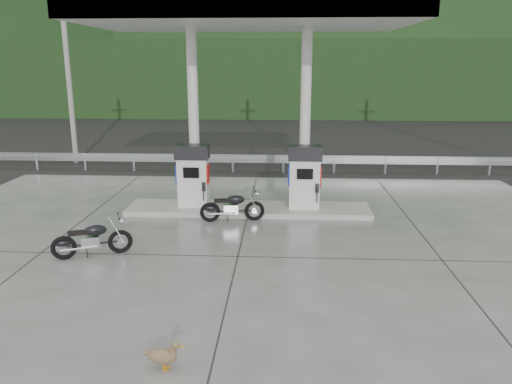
# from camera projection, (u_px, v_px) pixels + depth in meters

# --- Properties ---
(ground) EXTENTS (160.00, 160.00, 0.00)m
(ground) POSITION_uv_depth(u_px,v_px,m) (241.00, 242.00, 12.11)
(ground) COLOR black
(ground) RESTS_ON ground
(forecourt_apron) EXTENTS (18.00, 14.00, 0.02)m
(forecourt_apron) POSITION_uv_depth(u_px,v_px,m) (241.00, 242.00, 12.11)
(forecourt_apron) COLOR #60615C
(forecourt_apron) RESTS_ON ground
(pump_island) EXTENTS (7.00, 1.40, 0.15)m
(pump_island) POSITION_uv_depth(u_px,v_px,m) (248.00, 209.00, 14.50)
(pump_island) COLOR gray
(pump_island) RESTS_ON forecourt_apron
(gas_pump_left) EXTENTS (0.95, 0.55, 1.80)m
(gas_pump_left) POSITION_uv_depth(u_px,v_px,m) (193.00, 176.00, 14.34)
(gas_pump_left) COLOR silver
(gas_pump_left) RESTS_ON pump_island
(gas_pump_right) EXTENTS (0.95, 0.55, 1.80)m
(gas_pump_right) POSITION_uv_depth(u_px,v_px,m) (304.00, 177.00, 14.17)
(gas_pump_right) COLOR silver
(gas_pump_right) RESTS_ON pump_island
(canopy_column_left) EXTENTS (0.30, 0.30, 5.00)m
(canopy_column_left) POSITION_uv_depth(u_px,v_px,m) (194.00, 118.00, 14.33)
(canopy_column_left) COLOR silver
(canopy_column_left) RESTS_ON pump_island
(canopy_column_right) EXTENTS (0.30, 0.30, 5.00)m
(canopy_column_right) POSITION_uv_depth(u_px,v_px,m) (305.00, 119.00, 14.16)
(canopy_column_right) COLOR silver
(canopy_column_right) RESTS_ON pump_island
(canopy_roof) EXTENTS (8.50, 5.00, 0.40)m
(canopy_roof) POSITION_uv_depth(u_px,v_px,m) (248.00, 18.00, 13.18)
(canopy_roof) COLOR silver
(canopy_roof) RESTS_ON canopy_column_left
(guardrail) EXTENTS (26.00, 0.16, 1.42)m
(guardrail) POSITION_uv_depth(u_px,v_px,m) (258.00, 155.00, 19.67)
(guardrail) COLOR #96999E
(guardrail) RESTS_ON ground
(road) EXTENTS (60.00, 7.00, 0.01)m
(road) POSITION_uv_depth(u_px,v_px,m) (262.00, 156.00, 23.23)
(road) COLOR black
(road) RESTS_ON ground
(utility_pole_a) EXTENTS (0.22, 0.22, 8.00)m
(utility_pole_a) POSITION_uv_depth(u_px,v_px,m) (68.00, 68.00, 20.71)
(utility_pole_a) COLOR gray
(utility_pole_a) RESTS_ON ground
(utility_pole_b) EXTENTS (0.22, 0.22, 8.00)m
(utility_pole_b) POSITION_uv_depth(u_px,v_px,m) (309.00, 69.00, 20.19)
(utility_pole_b) COLOR gray
(utility_pole_b) RESTS_ON ground
(tree_band) EXTENTS (80.00, 6.00, 6.00)m
(tree_band) POSITION_uv_depth(u_px,v_px,m) (272.00, 79.00, 40.36)
(tree_band) COLOR black
(tree_band) RESTS_ON ground
(forested_hills) EXTENTS (100.00, 40.00, 140.00)m
(forested_hills) POSITION_uv_depth(u_px,v_px,m) (276.00, 94.00, 70.12)
(forested_hills) COLOR black
(forested_hills) RESTS_ON ground
(motorcycle_left) EXTENTS (1.71, 1.10, 0.77)m
(motorcycle_left) POSITION_uv_depth(u_px,v_px,m) (92.00, 240.00, 11.08)
(motorcycle_left) COLOR black
(motorcycle_left) RESTS_ON forecourt_apron
(motorcycle_right) EXTENTS (1.71, 0.76, 0.78)m
(motorcycle_right) POSITION_uv_depth(u_px,v_px,m) (232.00, 207.00, 13.57)
(motorcycle_right) COLOR black
(motorcycle_right) RESTS_ON forecourt_apron
(duck) EXTENTS (0.53, 0.18, 0.38)m
(duck) POSITION_uv_depth(u_px,v_px,m) (162.00, 356.00, 7.01)
(duck) COLOR brown
(duck) RESTS_ON forecourt_apron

